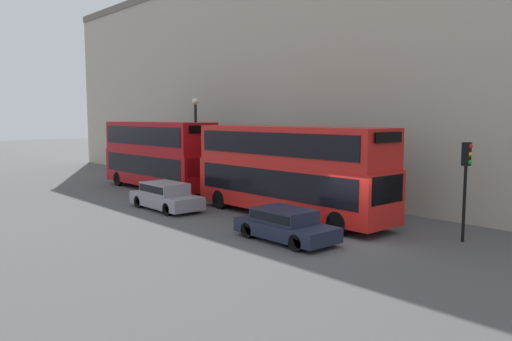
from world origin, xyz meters
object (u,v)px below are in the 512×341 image
(bus_leading, at_px, (289,168))
(car_hatchback, at_px, (165,195))
(bus_second_in_queue, at_px, (158,153))
(traffic_light, at_px, (466,171))
(car_dark_sedan, at_px, (285,224))
(pedestrian, at_px, (284,188))

(bus_leading, distance_m, car_hatchback, 6.86)
(bus_second_in_queue, distance_m, car_hatchback, 7.58)
(car_hatchback, xyz_separation_m, traffic_light, (5.09, -13.64, 2.04))
(bus_second_in_queue, xyz_separation_m, car_dark_sedan, (-3.40, -15.47, -1.80))
(bus_leading, distance_m, traffic_light, 8.10)
(bus_leading, bearing_deg, bus_second_in_queue, 90.00)
(bus_leading, relative_size, car_hatchback, 2.44)
(car_dark_sedan, relative_size, car_hatchback, 0.93)
(traffic_light, bearing_deg, pedestrian, 84.23)
(bus_leading, relative_size, pedestrian, 6.09)
(traffic_light, bearing_deg, bus_leading, 102.05)
(car_dark_sedan, xyz_separation_m, pedestrian, (6.21, 6.36, 0.17))
(bus_second_in_queue, height_order, car_dark_sedan, bus_second_in_queue)
(bus_leading, bearing_deg, pedestrian, 48.33)
(car_dark_sedan, relative_size, traffic_light, 1.09)
(car_dark_sedan, xyz_separation_m, traffic_light, (5.09, -4.71, 2.12))
(bus_second_in_queue, height_order, pedestrian, bus_second_in_queue)
(bus_leading, xyz_separation_m, bus_second_in_queue, (-0.00, 12.27, 0.06))
(traffic_light, distance_m, pedestrian, 11.30)
(bus_leading, bearing_deg, car_dark_sedan, -136.74)
(bus_second_in_queue, relative_size, traffic_light, 2.65)
(traffic_light, bearing_deg, bus_second_in_queue, 94.79)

